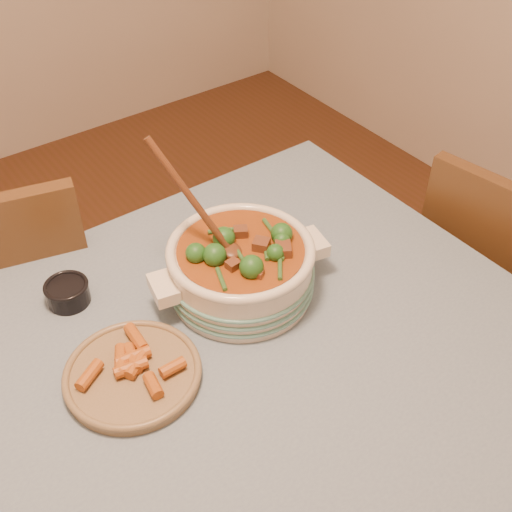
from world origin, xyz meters
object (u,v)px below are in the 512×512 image
(condiment_bowl, at_px, (67,292))
(chair_far, at_px, (11,304))
(dining_table, at_px, (149,440))
(chair_right, at_px, (498,285))
(stew_casserole, at_px, (241,265))
(fried_plate, at_px, (132,372))

(condiment_bowl, relative_size, chair_far, 0.13)
(dining_table, xyz_separation_m, chair_right, (1.05, -0.04, -0.16))
(stew_casserole, distance_m, condiment_bowl, 0.37)
(dining_table, bearing_deg, stew_casserole, 24.66)
(condiment_bowl, bearing_deg, stew_casserole, -31.61)
(stew_casserole, relative_size, condiment_bowl, 3.29)
(chair_far, bearing_deg, fried_plate, 112.22)
(dining_table, bearing_deg, chair_far, 95.36)
(stew_casserole, relative_size, fried_plate, 1.29)
(condiment_bowl, height_order, chair_far, chair_far)
(stew_casserole, distance_m, chair_far, 0.71)
(chair_far, relative_size, chair_right, 1.05)
(chair_right, bearing_deg, fried_plate, 74.44)
(condiment_bowl, xyz_separation_m, chair_right, (1.04, -0.38, -0.28))
(chair_far, bearing_deg, dining_table, 109.47)
(dining_table, relative_size, fried_plate, 5.49)
(fried_plate, bearing_deg, chair_far, 98.11)
(dining_table, height_order, condiment_bowl, condiment_bowl)
(fried_plate, relative_size, chair_far, 0.33)
(dining_table, xyz_separation_m, chair_far, (-0.06, 0.66, -0.14))
(dining_table, distance_m, fried_plate, 0.13)
(condiment_bowl, distance_m, fried_plate, 0.26)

